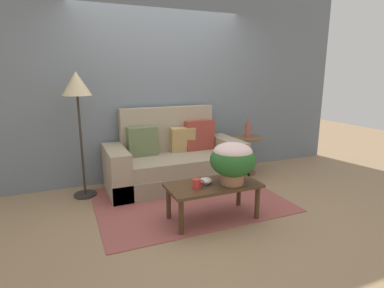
# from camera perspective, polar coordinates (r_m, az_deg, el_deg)

# --- Properties ---
(ground_plane) EXTENTS (14.00, 14.00, 0.00)m
(ground_plane) POSITION_cam_1_polar(r_m,az_deg,el_deg) (3.89, 0.44, -11.25)
(ground_plane) COLOR #997A56
(wall_back) EXTENTS (6.40, 0.12, 2.93)m
(wall_back) POSITION_cam_1_polar(r_m,az_deg,el_deg) (4.78, -5.89, 11.32)
(wall_back) COLOR slate
(wall_back) RESTS_ON ground
(area_rug) EXTENTS (2.31, 1.72, 0.01)m
(area_rug) POSITION_cam_1_polar(r_m,az_deg,el_deg) (4.04, -0.58, -10.23)
(area_rug) COLOR #994C47
(area_rug) RESTS_ON ground
(couch) EXTENTS (1.94, 0.87, 1.10)m
(couch) POSITION_cam_1_polar(r_m,az_deg,el_deg) (4.53, -3.25, -3.31)
(couch) COLOR gray
(couch) RESTS_ON ground
(coffee_table) EXTENTS (1.02, 0.50, 0.42)m
(coffee_table) POSITION_cam_1_polar(r_m,az_deg,el_deg) (3.43, 3.90, -8.26)
(coffee_table) COLOR #442D1B
(coffee_table) RESTS_ON ground
(side_table) EXTENTS (0.48, 0.48, 0.60)m
(side_table) POSITION_cam_1_polar(r_m,az_deg,el_deg) (5.03, 10.08, -0.83)
(side_table) COLOR brown
(side_table) RESTS_ON ground
(floor_lamp) EXTENTS (0.36, 0.36, 1.62)m
(floor_lamp) POSITION_cam_1_polar(r_m,az_deg,el_deg) (4.13, -20.39, 8.85)
(floor_lamp) COLOR #2D2823
(floor_lamp) RESTS_ON ground
(potted_plant) EXTENTS (0.49, 0.49, 0.46)m
(potted_plant) POSITION_cam_1_polar(r_m,az_deg,el_deg) (3.36, 7.49, -2.78)
(potted_plant) COLOR #A36B4C
(potted_plant) RESTS_ON coffee_table
(coffee_mug) EXTENTS (0.13, 0.09, 0.10)m
(coffee_mug) POSITION_cam_1_polar(r_m,az_deg,el_deg) (3.27, 0.91, -7.29)
(coffee_mug) COLOR red
(coffee_mug) RESTS_ON coffee_table
(snack_bowl) EXTENTS (0.14, 0.14, 0.07)m
(snack_bowl) POSITION_cam_1_polar(r_m,az_deg,el_deg) (3.40, 2.54, -6.73)
(snack_bowl) COLOR silver
(snack_bowl) RESTS_ON coffee_table
(table_vase) EXTENTS (0.10, 0.10, 0.29)m
(table_vase) POSITION_cam_1_polar(r_m,az_deg,el_deg) (4.97, 10.25, 2.60)
(table_vase) COLOR #934C42
(table_vase) RESTS_ON side_table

